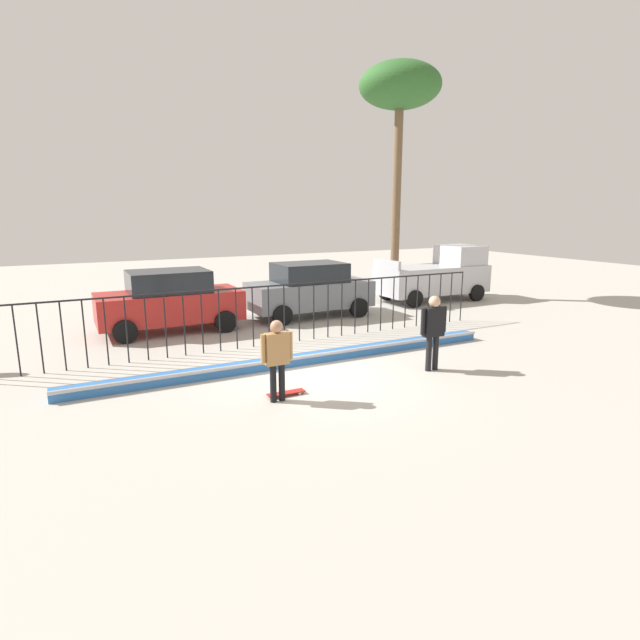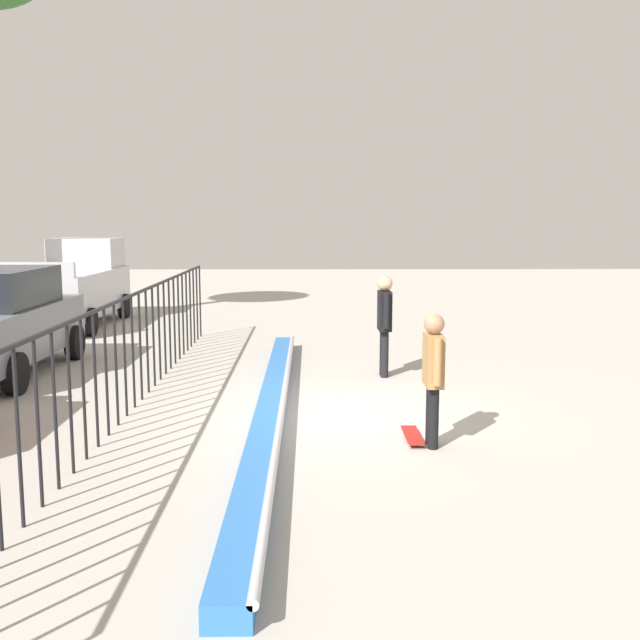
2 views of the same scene
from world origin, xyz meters
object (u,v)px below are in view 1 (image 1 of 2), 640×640
palm_tree_tall (400,91)px  parked_car_gray (310,289)px  parked_car_red (170,300)px  camera_operator (433,326)px  skateboarder (277,353)px  skateboard (286,393)px  pickup_truck (437,275)px

palm_tree_tall → parked_car_gray: bearing=-156.6°
parked_car_red → parked_car_gray: same height
camera_operator → parked_car_red: parked_car_red is taller
skateboarder → skateboard: bearing=61.6°
skateboarder → camera_operator: bearing=27.2°
skateboarder → skateboard: size_ratio=2.05×
parked_car_red → pickup_truck: size_ratio=0.91×
skateboarder → pickup_truck: 12.88m
parked_car_gray → palm_tree_tall: palm_tree_tall is taller
parked_car_gray → palm_tree_tall: size_ratio=0.45×
skateboarder → pickup_truck: bearing=61.2°
skateboard → parked_car_gray: bearing=81.9°
parked_car_red → parked_car_gray: bearing=2.4°
parked_car_red → palm_tree_tall: (10.07, 2.32, 7.45)m
pickup_truck → palm_tree_tall: size_ratio=0.49×
skateboard → parked_car_red: parked_car_red is taller
skateboard → pickup_truck: pickup_truck is taller
skateboarder → pickup_truck: pickup_truck is taller
skateboarder → parked_car_red: size_ratio=0.38×
skateboard → parked_car_red: (-0.93, 6.86, 0.91)m
camera_operator → parked_car_red: 8.31m
parked_car_gray → pickup_truck: pickup_truck is taller
skateboard → parked_car_red: size_ratio=0.19×
skateboarder → palm_tree_tall: palm_tree_tall is taller
skateboarder → camera_operator: size_ratio=0.92×
pickup_truck → palm_tree_tall: bearing=113.3°
camera_operator → pickup_truck: (6.34, 7.49, -0.03)m
parked_car_red → palm_tree_tall: size_ratio=0.45×
parked_car_gray → pickup_truck: size_ratio=0.91×
parked_car_red → palm_tree_tall: palm_tree_tall is taller
skateboard → camera_operator: (3.74, -0.02, 1.01)m
skateboard → pickup_truck: 12.59m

